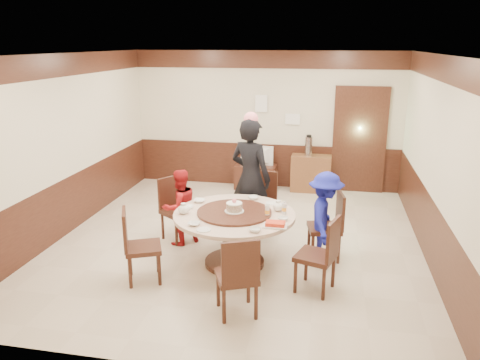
% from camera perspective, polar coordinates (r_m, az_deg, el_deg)
% --- Properties ---
extents(room, '(6.00, 6.04, 2.84)m').
position_cam_1_polar(room, '(6.95, -0.18, 0.76)').
color(room, beige).
rests_on(room, ground).
extents(banquet_table, '(1.64, 1.64, 0.78)m').
position_cam_1_polar(banquet_table, '(6.39, -0.69, -5.89)').
color(banquet_table, '#391B12').
rests_on(banquet_table, ground).
extents(chair_0, '(0.52, 0.52, 0.97)m').
position_cam_1_polar(chair_0, '(6.76, 10.37, -6.95)').
color(chair_0, '#391B12').
rests_on(chair_0, ground).
extents(chair_1, '(0.50, 0.51, 0.97)m').
position_cam_1_polar(chair_1, '(7.57, 2.57, -4.10)').
color(chair_1, '#391B12').
rests_on(chair_1, ground).
extents(chair_2, '(0.62, 0.61, 0.97)m').
position_cam_1_polar(chair_2, '(7.34, -7.58, -4.89)').
color(chair_2, '#391B12').
rests_on(chair_2, ground).
extents(chair_3, '(0.58, 0.58, 0.97)m').
position_cam_1_polar(chair_3, '(6.19, -11.85, -9.34)').
color(chair_3, '#391B12').
rests_on(chair_3, ground).
extents(chair_4, '(0.58, 0.58, 0.97)m').
position_cam_1_polar(chair_4, '(5.37, -0.36, -13.19)').
color(chair_4, '#391B12').
rests_on(chair_4, ground).
extents(chair_5, '(0.56, 0.55, 0.97)m').
position_cam_1_polar(chair_5, '(5.91, 9.33, -10.51)').
color(chair_5, '#391B12').
rests_on(chair_5, ground).
extents(person_standing, '(0.80, 0.68, 1.87)m').
position_cam_1_polar(person_standing, '(7.25, 1.30, 0.25)').
color(person_standing, black).
rests_on(person_standing, ground).
extents(person_red, '(0.71, 0.71, 1.16)m').
position_cam_1_polar(person_red, '(7.08, -7.32, -3.30)').
color(person_red, '#AB161A').
rests_on(person_red, ground).
extents(person_blue, '(0.50, 0.84, 1.28)m').
position_cam_1_polar(person_blue, '(6.56, 10.32, -4.51)').
color(person_blue, '#181D9B').
rests_on(person_blue, ground).
extents(birthday_cake, '(0.26, 0.26, 0.18)m').
position_cam_1_polar(birthday_cake, '(6.26, -0.70, -3.32)').
color(birthday_cake, white).
rests_on(birthday_cake, banquet_table).
extents(teapot_left, '(0.17, 0.15, 0.13)m').
position_cam_1_polar(teapot_left, '(6.32, -6.88, -3.57)').
color(teapot_left, white).
rests_on(teapot_left, banquet_table).
extents(teapot_right, '(0.17, 0.15, 0.13)m').
position_cam_1_polar(teapot_right, '(6.40, 4.69, -3.24)').
color(teapot_right, white).
rests_on(teapot_right, banquet_table).
extents(bowl_0, '(0.16, 0.16, 0.04)m').
position_cam_1_polar(bowl_0, '(6.75, -4.98, -2.54)').
color(bowl_0, white).
rests_on(bowl_0, banquet_table).
extents(bowl_1, '(0.15, 0.15, 0.05)m').
position_cam_1_polar(bowl_1, '(5.71, 1.83, -6.09)').
color(bowl_1, white).
rests_on(bowl_1, banquet_table).
extents(bowl_2, '(0.15, 0.15, 0.04)m').
position_cam_1_polar(bowl_2, '(5.93, -5.61, -5.34)').
color(bowl_2, white).
rests_on(bowl_2, banquet_table).
extents(bowl_3, '(0.13, 0.13, 0.04)m').
position_cam_1_polar(bowl_3, '(6.08, 5.30, -4.73)').
color(bowl_3, white).
rests_on(bowl_3, banquet_table).
extents(bowl_4, '(0.15, 0.15, 0.04)m').
position_cam_1_polar(bowl_4, '(6.53, -6.37, -3.26)').
color(bowl_4, white).
rests_on(bowl_4, banquet_table).
extents(bowl_5, '(0.15, 0.15, 0.05)m').
position_cam_1_polar(bowl_5, '(6.85, 1.62, -2.17)').
color(bowl_5, white).
rests_on(bowl_5, banquet_table).
extents(saucer_near, '(0.18, 0.18, 0.01)m').
position_cam_1_polar(saucer_near, '(5.77, -4.46, -6.06)').
color(saucer_near, white).
rests_on(saucer_near, banquet_table).
extents(saucer_far, '(0.18, 0.18, 0.01)m').
position_cam_1_polar(saucer_far, '(6.70, 3.95, -2.79)').
color(saucer_far, white).
rests_on(saucer_far, banquet_table).
extents(shrimp_platter, '(0.30, 0.20, 0.06)m').
position_cam_1_polar(shrimp_platter, '(5.87, 4.32, -5.43)').
color(shrimp_platter, white).
rests_on(shrimp_platter, banquet_table).
extents(bottle_0, '(0.06, 0.06, 0.16)m').
position_cam_1_polar(bottle_0, '(6.16, 3.34, -3.80)').
color(bottle_0, silver).
rests_on(bottle_0, banquet_table).
extents(bottle_1, '(0.06, 0.06, 0.16)m').
position_cam_1_polar(bottle_1, '(6.27, 5.41, -3.48)').
color(bottle_1, silver).
rests_on(bottle_1, banquet_table).
extents(tv_stand, '(0.85, 0.45, 0.50)m').
position_cam_1_polar(tv_stand, '(9.80, 1.92, 0.42)').
color(tv_stand, '#391B12').
rests_on(tv_stand, ground).
extents(television, '(0.71, 0.19, 0.40)m').
position_cam_1_polar(television, '(9.68, 1.95, 2.99)').
color(television, gray).
rests_on(television, tv_stand).
extents(side_cabinet, '(0.80, 0.40, 0.75)m').
position_cam_1_polar(side_cabinet, '(9.69, 8.62, 0.82)').
color(side_cabinet, brown).
rests_on(side_cabinet, ground).
extents(thermos, '(0.15, 0.15, 0.38)m').
position_cam_1_polar(thermos, '(9.55, 8.35, 4.10)').
color(thermos, silver).
rests_on(thermos, side_cabinet).
extents(notice_left, '(0.25, 0.00, 0.35)m').
position_cam_1_polar(notice_left, '(9.68, 2.60, 9.29)').
color(notice_left, white).
rests_on(notice_left, room).
extents(notice_right, '(0.30, 0.00, 0.22)m').
position_cam_1_polar(notice_right, '(9.65, 6.43, 7.38)').
color(notice_right, white).
rests_on(notice_right, room).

